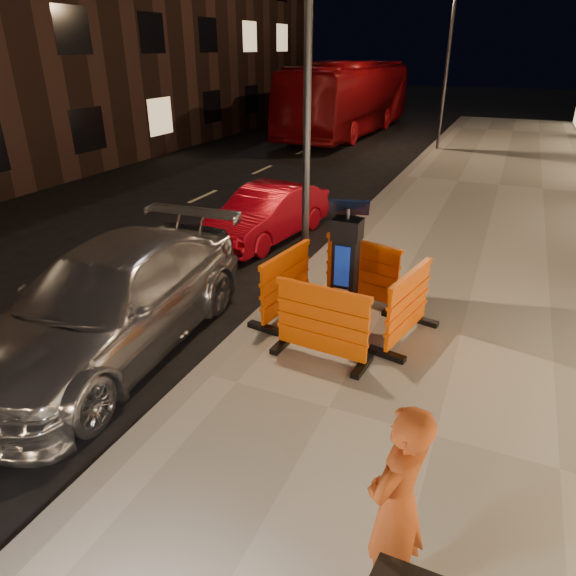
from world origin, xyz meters
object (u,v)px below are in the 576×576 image
at_px(bus_doubledecker, 347,134).
at_px(man, 397,504).
at_px(barrier_back, 362,271).
at_px(barrier_front, 322,323).
at_px(barrier_bldgside, 408,306).
at_px(car_silver, 118,347).
at_px(barrier_kerbside, 286,284).
at_px(car_red, 267,239).
at_px(parking_kiosk, 345,269).

distance_m(bus_doubledecker, man, 24.56).
height_order(barrier_back, man, man).
xyz_separation_m(barrier_front, barrier_bldgside, (0.95, 0.95, 0.00)).
bearing_deg(barrier_back, bus_doubledecker, 121.17).
relative_size(barrier_front, barrier_bldgside, 1.00).
distance_m(car_silver, man, 5.12).
relative_size(barrier_kerbside, car_red, 0.37).
xyz_separation_m(parking_kiosk, barrier_bldgside, (0.95, 0.00, -0.42)).
bearing_deg(man, barrier_bldgside, -149.24).
xyz_separation_m(barrier_back, man, (1.62, -4.78, 0.32)).
relative_size(parking_kiosk, bus_doubledecker, 0.15).
bearing_deg(car_red, man, -49.57).
relative_size(barrier_front, barrier_kerbside, 1.00).
xyz_separation_m(barrier_bldgside, car_silver, (-3.87, -1.68, -0.68)).
height_order(barrier_kerbside, barrier_bldgside, same).
distance_m(barrier_kerbside, car_silver, 2.67).
bearing_deg(barrier_front, barrier_bldgside, 50.09).
xyz_separation_m(parking_kiosk, bus_doubledecker, (-6.05, 19.48, -1.10)).
bearing_deg(man, bus_doubledecker, -140.94).
height_order(parking_kiosk, bus_doubledecker, parking_kiosk).
distance_m(parking_kiosk, bus_doubledecker, 20.43).
bearing_deg(man, barrier_kerbside, -125.28).
distance_m(parking_kiosk, barrier_kerbside, 1.04).
xyz_separation_m(barrier_bldgside, man, (0.67, -3.83, 0.32)).
bearing_deg(bus_doubledecker, barrier_front, -72.07).
height_order(car_silver, bus_doubledecker, bus_doubledecker).
xyz_separation_m(barrier_back, barrier_bldgside, (0.95, -0.95, 0.00)).
relative_size(barrier_bldgside, bus_doubledecker, 0.11).
relative_size(barrier_bldgside, car_red, 0.37).
relative_size(barrier_front, barrier_back, 1.00).
distance_m(barrier_bldgside, man, 3.90).
bearing_deg(barrier_kerbside, car_silver, 138.52).
bearing_deg(car_silver, bus_doubledecker, 94.90).
bearing_deg(bus_doubledecker, man, -70.35).
height_order(parking_kiosk, barrier_kerbside, parking_kiosk).
height_order(parking_kiosk, car_silver, parking_kiosk).
distance_m(car_silver, bus_doubledecker, 21.39).
bearing_deg(barrier_back, car_red, 152.32).
distance_m(barrier_front, barrier_kerbside, 1.34).
bearing_deg(car_silver, man, -28.87).
xyz_separation_m(parking_kiosk, barrier_back, (0.00, 0.95, -0.42)).
bearing_deg(car_red, barrier_bldgside, -33.38).
xyz_separation_m(barrier_bldgside, bus_doubledecker, (-7.00, 19.48, -0.68)).
distance_m(parking_kiosk, car_silver, 3.54).
xyz_separation_m(car_silver, man, (4.54, -2.15, 1.01)).
relative_size(car_silver, man, 3.01).
bearing_deg(barrier_bldgside, parking_kiosk, 102.09).
xyz_separation_m(barrier_front, bus_doubledecker, (-6.05, 20.43, -0.68)).
bearing_deg(barrier_back, man, -58.19).
bearing_deg(barrier_bldgside, barrier_kerbside, 102.09).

